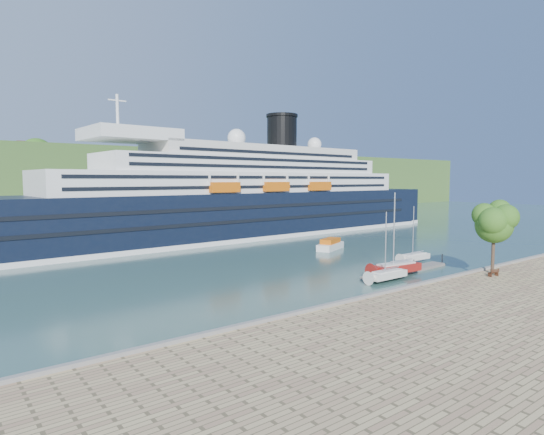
{
  "coord_description": "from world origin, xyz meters",
  "views": [
    {
      "loc": [
        -48.16,
        -29.94,
        12.84
      ],
      "look_at": [
        -2.16,
        30.0,
        6.52
      ],
      "focal_mm": 30.0,
      "sensor_mm": 36.0,
      "label": 1
    }
  ],
  "objects": [
    {
      "name": "ground",
      "position": [
        0.0,
        0.0,
        0.0
      ],
      "size": [
        400.0,
        400.0,
        0.0
      ],
      "primitive_type": "plane",
      "color": "#2C4E46",
      "rests_on": "ground"
    },
    {
      "name": "far_hillside",
      "position": [
        0.0,
        145.0,
        12.0
      ],
      "size": [
        400.0,
        50.0,
        24.0
      ],
      "primitive_type": "cube",
      "color": "#2C4E1F",
      "rests_on": "ground"
    },
    {
      "name": "quay_coping",
      "position": [
        0.0,
        -0.2,
        1.15
      ],
      "size": [
        220.0,
        0.5,
        0.3
      ],
      "primitive_type": "cube",
      "color": "slate",
      "rests_on": "promenade"
    },
    {
      "name": "cruise_ship",
      "position": [
        7.39,
        55.32,
        14.24
      ],
      "size": [
        127.48,
        24.11,
        28.47
      ],
      "primitive_type": null,
      "rotation": [
        0.0,
        0.0,
        0.04
      ],
      "color": "black",
      "rests_on": "ground"
    },
    {
      "name": "park_bench",
      "position": [
        6.82,
        -2.93,
        1.5
      ],
      "size": [
        1.64,
        0.84,
        1.01
      ],
      "primitive_type": null,
      "rotation": [
        0.0,
        0.0,
        -0.13
      ],
      "color": "#4A2715",
      "rests_on": "promenade"
    },
    {
      "name": "promenade_tree",
      "position": [
        8.35,
        -2.04,
        6.04
      ],
      "size": [
        6.08,
        6.08,
        10.08
      ],
      "primitive_type": null,
      "color": "#305D18",
      "rests_on": "promenade"
    },
    {
      "name": "floating_pontoon",
      "position": [
        4.54,
        8.13,
        0.19
      ],
      "size": [
        17.33,
        2.84,
        0.38
      ],
      "primitive_type": null,
      "rotation": [
        0.0,
        0.0,
        0.04
      ],
      "color": "slate",
      "rests_on": "ground"
    },
    {
      "name": "sailboat_white_near",
      "position": [
        -2.17,
        6.03,
        4.21
      ],
      "size": [
        6.53,
        1.81,
        8.43
      ],
      "primitive_type": null,
      "rotation": [
        0.0,
        0.0,
        0.0
      ],
      "color": "silver",
      "rests_on": "ground"
    },
    {
      "name": "sailboat_red",
      "position": [
        1.29,
        7.29,
        5.32
      ],
      "size": [
        8.42,
        3.08,
        10.64
      ],
      "primitive_type": null,
      "rotation": [
        0.0,
        0.0,
        -0.1
      ],
      "color": "maroon",
      "rests_on": "ground"
    },
    {
      "name": "sailboat_white_far",
      "position": [
        11.83,
        11.89,
        4.18
      ],
      "size": [
        6.49,
        1.85,
        8.36
      ],
      "primitive_type": null,
      "rotation": [
        0.0,
        0.0,
        -0.01
      ],
      "color": "silver",
      "rests_on": "ground"
    },
    {
      "name": "tender_launch",
      "position": [
        10.8,
        29.21,
        1.03
      ],
      "size": [
        7.83,
        5.28,
        2.05
      ],
      "primitive_type": null,
      "rotation": [
        0.0,
        0.0,
        0.41
      ],
      "color": "#CC580C",
      "rests_on": "ground"
    }
  ]
}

